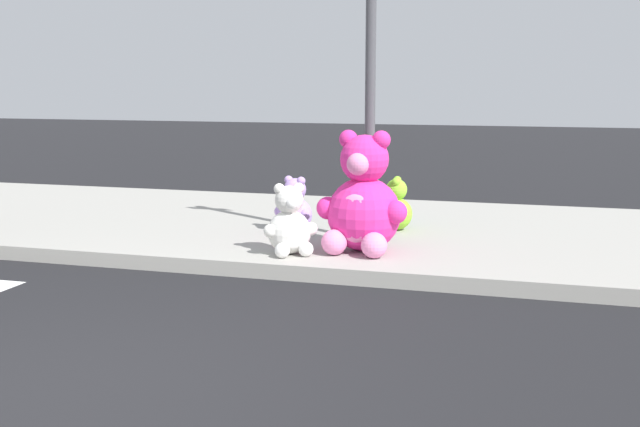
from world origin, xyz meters
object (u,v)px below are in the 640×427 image
sign_pole (370,81)px  plush_white (290,226)px  plush_lime (394,209)px  plush_lavender (294,210)px  plush_pink_large (363,203)px  plush_teal (365,199)px

sign_pole → plush_white: (-0.59, -0.92, -1.42)m
sign_pole → plush_lime: sign_pole is taller
plush_lavender → plush_white: plush_white is taller
plush_pink_large → plush_lime: 1.25m
plush_white → plush_pink_large: bearing=26.8°
sign_pole → plush_pink_large: (0.07, -0.59, -1.21)m
plush_lavender → plush_teal: bearing=53.7°
plush_lavender → plush_lime: bearing=23.3°
sign_pole → plush_white: bearing=-122.7°
sign_pole → plush_white: 1.79m
plush_teal → sign_pole: bearing=-74.5°
plush_lime → plush_lavender: bearing=-156.7°
plush_pink_large → plush_lavender: (-0.98, 0.77, -0.23)m
plush_teal → plush_lime: bearing=-41.6°
plush_pink_large → plush_white: 0.77m
plush_white → plush_teal: bearing=81.1°
plush_pink_large → plush_lavender: size_ratio=1.90×
plush_lime → plush_white: plush_white is taller
sign_pole → plush_pink_large: 1.35m
plush_teal → plush_lavender: (-0.62, -0.85, -0.03)m
plush_lavender → sign_pole: bearing=-11.2°
plush_pink_large → plush_teal: plush_pink_large is taller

